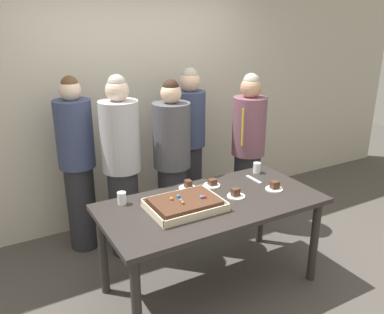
% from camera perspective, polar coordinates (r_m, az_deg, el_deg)
% --- Properties ---
extents(ground_plane, '(12.00, 12.00, 0.00)m').
position_cam_1_polar(ground_plane, '(3.66, 2.63, -17.61)').
color(ground_plane, '#4C4742').
extents(interior_back_panel, '(8.00, 0.12, 3.00)m').
position_cam_1_polar(interior_back_panel, '(4.41, -8.30, 10.06)').
color(interior_back_panel, beige).
rests_on(interior_back_panel, ground_plane).
extents(party_table, '(1.79, 0.88, 0.80)m').
position_cam_1_polar(party_table, '(3.29, 2.82, -7.82)').
color(party_table, '#2D2826').
rests_on(party_table, ground_plane).
extents(sheet_cake, '(0.56, 0.42, 0.10)m').
position_cam_1_polar(sheet_cake, '(3.11, -1.02, -6.70)').
color(sheet_cake, beige).
rests_on(sheet_cake, party_table).
extents(plated_slice_near_left, '(0.15, 0.15, 0.07)m').
position_cam_1_polar(plated_slice_near_left, '(3.52, 11.60, -4.17)').
color(plated_slice_near_left, white).
rests_on(plated_slice_near_left, party_table).
extents(plated_slice_near_right, '(0.15, 0.15, 0.08)m').
position_cam_1_polar(plated_slice_near_right, '(3.46, -0.60, -4.14)').
color(plated_slice_near_right, white).
rests_on(plated_slice_near_right, party_table).
extents(plated_slice_far_left, '(0.15, 0.15, 0.07)m').
position_cam_1_polar(plated_slice_far_left, '(3.33, 6.22, -5.26)').
color(plated_slice_far_left, white).
rests_on(plated_slice_far_left, party_table).
extents(plated_slice_far_right, '(0.15, 0.15, 0.06)m').
position_cam_1_polar(plated_slice_far_right, '(3.52, 2.85, -3.80)').
color(plated_slice_far_right, white).
rests_on(plated_slice_far_right, party_table).
extents(drink_cup_nearest, '(0.07, 0.07, 0.10)m').
position_cam_1_polar(drink_cup_nearest, '(3.23, -9.91, -5.77)').
color(drink_cup_nearest, white).
rests_on(drink_cup_nearest, party_table).
extents(drink_cup_middle, '(0.07, 0.07, 0.10)m').
position_cam_1_polar(drink_cup_middle, '(3.84, 9.17, -1.52)').
color(drink_cup_middle, white).
rests_on(drink_cup_middle, party_table).
extents(cake_server_utensil, '(0.03, 0.20, 0.01)m').
position_cam_1_polar(cake_server_utensil, '(3.69, 8.75, -3.14)').
color(cake_server_utensil, silver).
rests_on(cake_server_utensil, party_table).
extents(person_serving_front, '(0.35, 0.35, 1.66)m').
position_cam_1_polar(person_serving_front, '(4.31, 7.94, 1.13)').
color(person_serving_front, '#28282D').
rests_on(person_serving_front, ground_plane).
extents(person_green_shirt_behind, '(0.35, 0.35, 1.73)m').
position_cam_1_polar(person_green_shirt_behind, '(3.74, -9.92, -1.30)').
color(person_green_shirt_behind, '#28282D').
rests_on(person_green_shirt_behind, ground_plane).
extents(person_striped_tie_right, '(0.36, 0.36, 1.66)m').
position_cam_1_polar(person_striped_tie_right, '(3.90, -2.83, -0.85)').
color(person_striped_tie_right, '#28282D').
rests_on(person_striped_tie_right, ground_plane).
extents(person_far_right_suit, '(0.33, 0.33, 1.70)m').
position_cam_1_polar(person_far_right_suit, '(4.37, -0.28, 2.02)').
color(person_far_right_suit, '#28282D').
rests_on(person_far_right_suit, ground_plane).
extents(person_left_edge_reaching, '(0.34, 0.34, 1.71)m').
position_cam_1_polar(person_left_edge_reaching, '(3.94, -15.92, -0.91)').
color(person_left_edge_reaching, '#28282D').
rests_on(person_left_edge_reaching, ground_plane).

